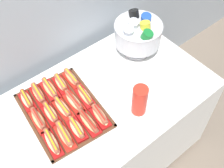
% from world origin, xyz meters
% --- Properties ---
extents(ground_plane, '(10.00, 10.00, 0.00)m').
position_xyz_m(ground_plane, '(0.00, 0.00, 0.00)').
color(ground_plane, '#7A6B5B').
extents(buffet_table, '(1.41, 0.81, 0.78)m').
position_xyz_m(buffet_table, '(0.00, 0.00, 0.41)').
color(buffet_table, white).
rests_on(buffet_table, ground_plane).
extents(serving_tray, '(0.46, 0.56, 0.01)m').
position_xyz_m(serving_tray, '(-0.22, 0.07, 0.78)').
color(serving_tray, '#56331E').
rests_on(serving_tray, buffet_table).
extents(hot_dog_0, '(0.09, 0.19, 0.06)m').
position_xyz_m(hot_dog_0, '(-0.39, -0.08, 0.81)').
color(hot_dog_0, '#B21414').
rests_on(hot_dog_0, serving_tray).
extents(hot_dog_1, '(0.09, 0.19, 0.06)m').
position_xyz_m(hot_dog_1, '(-0.31, -0.09, 0.82)').
color(hot_dog_1, red).
rests_on(hot_dog_1, serving_tray).
extents(hot_dog_2, '(0.09, 0.16, 0.06)m').
position_xyz_m(hot_dog_2, '(-0.24, -0.10, 0.81)').
color(hot_dog_2, '#B21414').
rests_on(hot_dog_2, serving_tray).
extents(hot_dog_3, '(0.08, 0.19, 0.06)m').
position_xyz_m(hot_dog_3, '(-0.16, -0.10, 0.81)').
color(hot_dog_3, '#B21414').
rests_on(hot_dog_3, serving_tray).
extents(hot_dog_4, '(0.09, 0.17, 0.06)m').
position_xyz_m(hot_dog_4, '(-0.09, -0.11, 0.81)').
color(hot_dog_4, '#B21414').
rests_on(hot_dog_4, serving_tray).
extents(hot_dog_5, '(0.08, 0.18, 0.06)m').
position_xyz_m(hot_dog_5, '(-0.37, 0.08, 0.81)').
color(hot_dog_5, red).
rests_on(hot_dog_5, serving_tray).
extents(hot_dog_6, '(0.08, 0.16, 0.06)m').
position_xyz_m(hot_dog_6, '(-0.30, 0.08, 0.82)').
color(hot_dog_6, '#B21414').
rests_on(hot_dog_6, serving_tray).
extents(hot_dog_7, '(0.07, 0.18, 0.06)m').
position_xyz_m(hot_dog_7, '(-0.22, 0.07, 0.81)').
color(hot_dog_7, red).
rests_on(hot_dog_7, serving_tray).
extents(hot_dog_8, '(0.07, 0.18, 0.06)m').
position_xyz_m(hot_dog_8, '(-0.15, 0.06, 0.81)').
color(hot_dog_8, red).
rests_on(hot_dog_8, serving_tray).
extents(hot_dog_9, '(0.08, 0.18, 0.06)m').
position_xyz_m(hot_dog_9, '(-0.07, 0.05, 0.81)').
color(hot_dog_9, red).
rests_on(hot_dog_9, serving_tray).
extents(hot_dog_10, '(0.08, 0.16, 0.06)m').
position_xyz_m(hot_dog_10, '(-0.35, 0.25, 0.81)').
color(hot_dog_10, '#B21414').
rests_on(hot_dog_10, serving_tray).
extents(hot_dog_11, '(0.08, 0.17, 0.06)m').
position_xyz_m(hot_dog_11, '(-0.28, 0.24, 0.81)').
color(hot_dog_11, '#B21414').
rests_on(hot_dog_11, serving_tray).
extents(hot_dog_12, '(0.08, 0.18, 0.06)m').
position_xyz_m(hot_dog_12, '(-0.20, 0.23, 0.81)').
color(hot_dog_12, red).
rests_on(hot_dog_12, serving_tray).
extents(hot_dog_13, '(0.08, 0.16, 0.06)m').
position_xyz_m(hot_dog_13, '(-0.13, 0.22, 0.81)').
color(hot_dog_13, '#B21414').
rests_on(hot_dog_13, serving_tray).
extents(hot_dog_14, '(0.07, 0.16, 0.06)m').
position_xyz_m(hot_dog_14, '(-0.05, 0.22, 0.82)').
color(hot_dog_14, red).
rests_on(hot_dog_14, serving_tray).
extents(punch_bowl, '(0.31, 0.32, 0.29)m').
position_xyz_m(punch_bowl, '(0.44, 0.16, 0.95)').
color(punch_bowl, silver).
rests_on(punch_bowl, buffet_table).
extents(cup_stack, '(0.09, 0.09, 0.20)m').
position_xyz_m(cup_stack, '(0.12, -0.21, 0.88)').
color(cup_stack, red).
rests_on(cup_stack, buffet_table).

